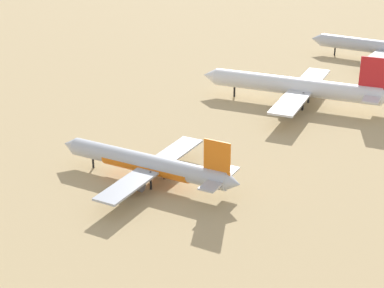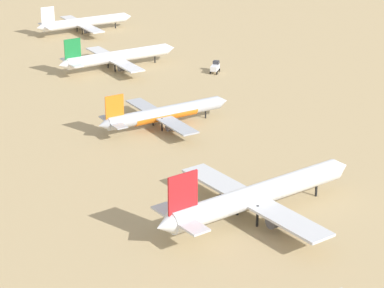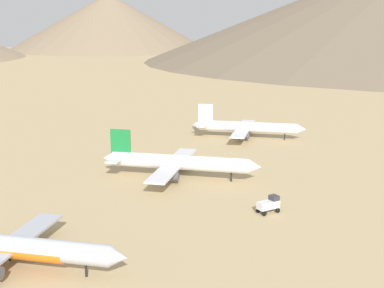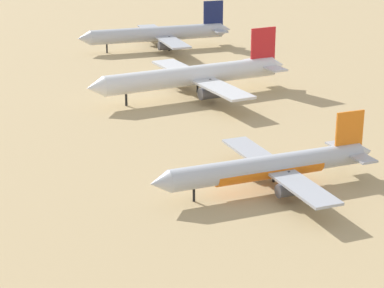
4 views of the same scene
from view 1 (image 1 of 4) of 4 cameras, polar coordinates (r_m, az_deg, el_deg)
The scene contains 4 objects.
ground_plane at distance 125.62m, azimuth -4.25°, elevation -3.52°, with size 1800.00×1800.00×0.00m, color tan.
parked_jet_0 at distance 221.66m, azimuth 17.63°, elevation 8.62°, with size 51.33×41.58×14.84m.
parked_jet_1 at distance 170.16m, azimuth 9.88°, elevation 5.32°, with size 54.49×44.52×15.74m.
parked_jet_2 at distance 123.65m, azimuth -4.15°, elevation -1.88°, with size 42.44×34.51×12.24m.
Camera 1 is at (-67.86, 89.73, 55.89)m, focal length 56.61 mm.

